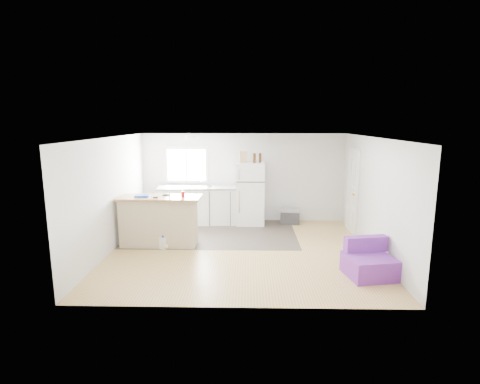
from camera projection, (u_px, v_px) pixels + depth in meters
The scene contains 19 objects.
room at pixel (242, 196), 7.79m from camera, with size 5.51×5.01×2.41m.
vinyl_zone at pixel (213, 233), 9.26m from camera, with size 4.05×2.50×0.00m, color #352E28.
window at pixel (187, 165), 10.20m from camera, with size 1.18×0.06×0.98m.
interior_door at pixel (352, 191), 9.28m from camera, with size 0.11×0.92×2.10m.
ceiling_fixture at pixel (191, 137), 8.78m from camera, with size 0.30×0.30×0.07m, color white.
kitchen_cabinets at pixel (201, 205), 10.06m from camera, with size 2.30×0.86×1.30m.
peninsula at pixel (159, 221), 8.28m from camera, with size 1.80×0.71×1.10m.
refrigerator at pixel (250, 193), 9.95m from camera, with size 0.73×0.70×1.66m.
cooler at pixel (290, 216), 10.10m from camera, with size 0.56×0.41×0.40m.
purple_seat at pixel (369, 263), 6.68m from camera, with size 0.92×0.88×0.65m.
cleaner_jug at pixel (163, 243), 8.08m from camera, with size 0.16×0.13×0.31m.
mop at pixel (167, 238), 8.09m from camera, with size 0.23×0.35×1.25m.
red_cup at pixel (183, 194), 8.14m from camera, with size 0.08×0.08×0.12m, color red.
blue_tray at pixel (142, 196), 8.16m from camera, with size 0.30×0.22×0.04m, color blue.
tool_a at pixel (166, 195), 8.29m from camera, with size 0.14×0.05×0.03m, color black.
tool_b at pixel (155, 197), 8.03m from camera, with size 0.10×0.04×0.03m, color black.
cardboard_box at pixel (243, 157), 9.73m from camera, with size 0.20×0.10×0.30m, color tan.
bottle_left at pixel (254, 158), 9.73m from camera, with size 0.07×0.07×0.25m, color #381F0A.
bottle_right at pixel (260, 158), 9.77m from camera, with size 0.07×0.07×0.25m, color #381F0A.
Camera 1 is at (0.14, -7.63, 2.73)m, focal length 28.00 mm.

